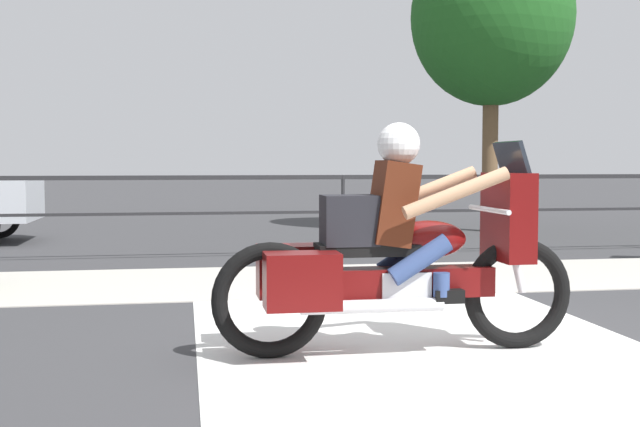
{
  "coord_description": "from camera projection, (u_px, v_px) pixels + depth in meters",
  "views": [
    {
      "loc": [
        -2.15,
        -5.3,
        1.31
      ],
      "look_at": [
        -1.01,
        1.47,
        0.87
      ],
      "focal_mm": 45.0,
      "sensor_mm": 36.0,
      "label": 1
    }
  ],
  "objects": [
    {
      "name": "tree_behind_sign",
      "position": [
        492.0,
        18.0,
        14.93
      ],
      "size": [
        3.02,
        3.02,
        5.68
      ],
      "color": "brown",
      "rests_on": "ground"
    },
    {
      "name": "sidewalk_band",
      "position": [
        380.0,
        278.0,
        9.0
      ],
      "size": [
        44.0,
        2.4,
        0.01
      ],
      "primitive_type": "cube",
      "color": "#B7B2A8",
      "rests_on": "ground"
    },
    {
      "name": "crosswalk_band",
      "position": [
        436.0,
        357.0,
        5.37
      ],
      "size": [
        3.18,
        6.0,
        0.01
      ],
      "primitive_type": "cube",
      "color": "silver",
      "rests_on": "ground"
    },
    {
      "name": "fence_railing",
      "position": [
        343.0,
        192.0,
        11.03
      ],
      "size": [
        36.0,
        0.05,
        1.13
      ],
      "color": "#232326",
      "rests_on": "ground"
    },
    {
      "name": "ground_plane",
      "position": [
        495.0,
        347.0,
        5.66
      ],
      "size": [
        120.0,
        120.0,
        0.0
      ],
      "primitive_type": "plane",
      "color": "#38383A"
    },
    {
      "name": "motorcycle",
      "position": [
        395.0,
        252.0,
        5.44
      ],
      "size": [
        2.52,
        0.76,
        1.57
      ],
      "rotation": [
        0.0,
        0.0,
        0.05
      ],
      "color": "black",
      "rests_on": "ground"
    }
  ]
}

